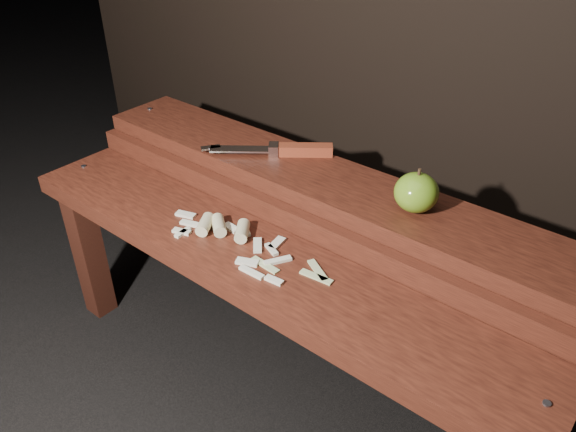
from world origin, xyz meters
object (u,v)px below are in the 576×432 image
Objects in this scene: bench_front_tier at (250,282)px; apple at (416,192)px; bench_rear_tier at (318,209)px; knife at (288,150)px.

bench_front_tier is 13.70× the size of apple.
bench_rear_tier is 0.15m from knife.
knife is at bearing 164.09° from bench_rear_tier.
bench_rear_tier is at bearing -178.88° from apple.
bench_rear_tier is 4.81× the size of knife.
bench_front_tier is at bearing -66.90° from knife.
bench_front_tier is at bearing -90.00° from bench_rear_tier.
apple is at bearing -4.69° from knife.
bench_rear_tier is 0.25m from apple.
apple reaches higher than bench_rear_tier.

